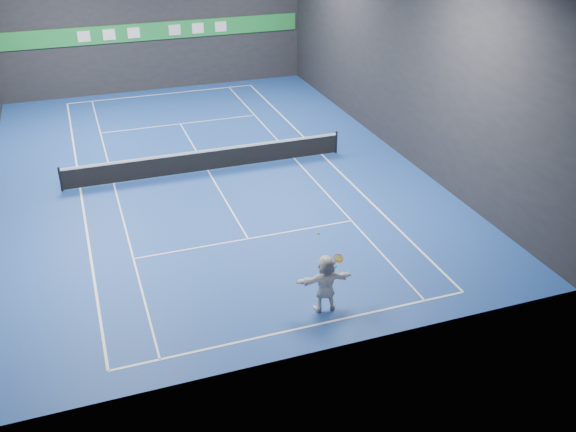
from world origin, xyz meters
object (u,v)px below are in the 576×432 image
object	(u,v)px
player	(325,283)
tennis_ball	(319,233)
tennis_net	(207,159)
tennis_racket	(338,259)

from	to	relation	value
player	tennis_ball	bearing A→B (deg)	3.63
player	tennis_net	world-z (taller)	player
player	tennis_ball	size ratio (longest dim) A/B	27.08
player	tennis_racket	size ratio (longest dim) A/B	3.57
tennis_racket	player	bearing A→B (deg)	-173.10
player	tennis_racket	distance (m)	0.83
tennis_ball	tennis_net	xyz separation A→B (m)	(-0.76, 11.23, -2.14)
tennis_net	tennis_racket	distance (m)	11.33
tennis_ball	tennis_net	distance (m)	11.45
player	tennis_net	xyz separation A→B (m)	(-1.02, 11.23, -0.39)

